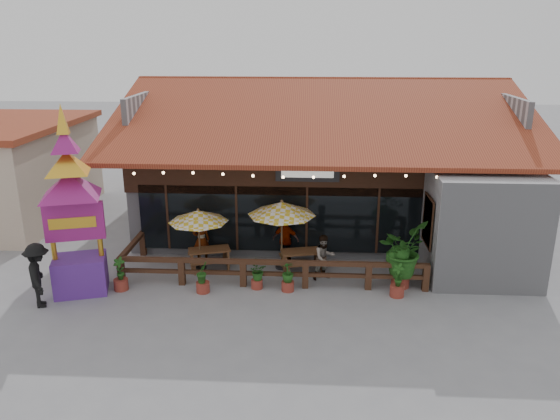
# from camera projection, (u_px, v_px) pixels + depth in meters

# --- Properties ---
(ground) EXTENTS (100.00, 100.00, 0.00)m
(ground) POSITION_uv_depth(u_px,v_px,m) (321.00, 281.00, 17.99)
(ground) COLOR gray
(ground) RESTS_ON ground
(restaurant_building) EXTENTS (15.50, 14.73, 6.09)m
(restaurant_building) POSITION_uv_depth(u_px,v_px,m) (326.00, 169.00, 23.59)
(restaurant_building) COLOR #A6A6AB
(restaurant_building) RESTS_ON ground
(patio_railing) EXTENTS (10.00, 2.60, 0.92)m
(patio_railing) POSITION_uv_depth(u_px,v_px,m) (252.00, 266.00, 17.67)
(patio_railing) COLOR #462A19
(patio_railing) RESTS_ON ground
(umbrella_left) EXTENTS (2.42, 2.42, 2.19)m
(umbrella_left) POSITION_uv_depth(u_px,v_px,m) (198.00, 216.00, 18.41)
(umbrella_left) COLOR brown
(umbrella_left) RESTS_ON ground
(umbrella_right) EXTENTS (2.43, 2.43, 2.48)m
(umbrella_right) POSITION_uv_depth(u_px,v_px,m) (282.00, 209.00, 18.37)
(umbrella_right) COLOR brown
(umbrella_right) RESTS_ON ground
(picnic_table_left) EXTENTS (1.71, 1.58, 0.68)m
(picnic_table_left) POSITION_uv_depth(u_px,v_px,m) (209.00, 255.00, 18.95)
(picnic_table_left) COLOR brown
(picnic_table_left) RESTS_ON ground
(picnic_table_right) EXTENTS (1.69, 1.54, 0.70)m
(picnic_table_right) POSITION_uv_depth(u_px,v_px,m) (302.00, 257.00, 18.75)
(picnic_table_right) COLOR brown
(picnic_table_right) RESTS_ON ground
(thai_sign_tower) EXTENTS (2.92, 2.92, 6.34)m
(thai_sign_tower) POSITION_uv_depth(u_px,v_px,m) (70.00, 190.00, 16.25)
(thai_sign_tower) COLOR #58268D
(thai_sign_tower) RESTS_ON ground
(tropical_plant) EXTENTS (1.87, 1.97, 2.15)m
(tropical_plant) POSITION_uv_depth(u_px,v_px,m) (402.00, 251.00, 17.24)
(tropical_plant) COLOR maroon
(tropical_plant) RESTS_ON ground
(diner_a) EXTENTS (0.66, 0.51, 1.62)m
(diner_a) POSITION_uv_depth(u_px,v_px,m) (201.00, 240.00, 19.37)
(diner_a) COLOR #361C11
(diner_a) RESTS_ON ground
(diner_b) EXTENTS (0.93, 0.86, 1.54)m
(diner_b) POSITION_uv_depth(u_px,v_px,m) (324.00, 257.00, 17.93)
(diner_b) COLOR #361C11
(diner_b) RESTS_ON ground
(diner_c) EXTENTS (1.02, 0.61, 1.63)m
(diner_c) POSITION_uv_depth(u_px,v_px,m) (286.00, 240.00, 19.37)
(diner_c) COLOR #361C11
(diner_c) RESTS_ON ground
(pedestrian) EXTENTS (1.23, 1.47, 1.98)m
(pedestrian) POSITION_uv_depth(u_px,v_px,m) (39.00, 275.00, 16.07)
(pedestrian) COLOR black
(pedestrian) RESTS_ON ground
(planter_a) EXTENTS (0.45, 0.45, 1.10)m
(planter_a) POSITION_uv_depth(u_px,v_px,m) (120.00, 276.00, 17.25)
(planter_a) COLOR maroon
(planter_a) RESTS_ON ground
(planter_b) EXTENTS (0.46, 0.49, 1.04)m
(planter_b) POSITION_uv_depth(u_px,v_px,m) (203.00, 278.00, 17.08)
(planter_b) COLOR maroon
(planter_b) RESTS_ON ground
(planter_c) EXTENTS (0.72, 0.70, 0.91)m
(planter_c) POSITION_uv_depth(u_px,v_px,m) (257.00, 273.00, 17.34)
(planter_c) COLOR maroon
(planter_c) RESTS_ON ground
(planter_d) EXTENTS (0.49, 0.49, 0.98)m
(planter_d) POSITION_uv_depth(u_px,v_px,m) (288.00, 277.00, 17.18)
(planter_d) COLOR maroon
(planter_d) RESTS_ON ground
(planter_e) EXTENTS (0.46, 0.45, 1.09)m
(planter_e) POSITION_uv_depth(u_px,v_px,m) (398.00, 283.00, 16.82)
(planter_e) COLOR maroon
(planter_e) RESTS_ON ground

